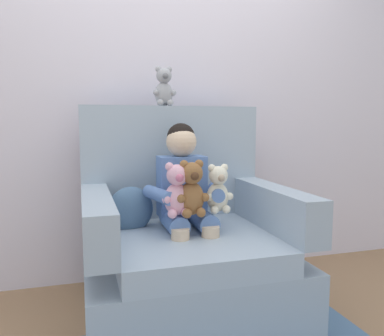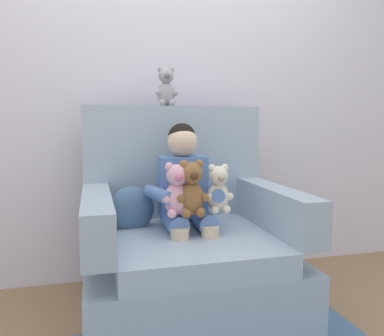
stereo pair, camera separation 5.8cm
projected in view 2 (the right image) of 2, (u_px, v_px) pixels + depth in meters
name	position (u px, v px, depth m)	size (l,w,h in m)	color
ground_plane	(189.00, 317.00, 2.10)	(8.00, 8.00, 0.00)	#936D4C
back_wall	(164.00, 88.00, 2.61)	(6.00, 0.10, 2.60)	silver
armchair	(186.00, 251.00, 2.11)	(1.09, 0.95, 1.16)	#9EADBC
seated_child	(186.00, 190.00, 2.10)	(0.45, 0.39, 0.82)	#597AB7
plush_cream	(218.00, 190.00, 2.01)	(0.15, 0.12, 0.26)	silver
plush_brown	(192.00, 190.00, 1.94)	(0.17, 0.14, 0.29)	brown
plush_pink	(177.00, 191.00, 1.93)	(0.16, 0.13, 0.28)	#EAA8BC
plush_grey_on_backrest	(166.00, 88.00, 2.32)	(0.14, 0.12, 0.24)	#9E9EA3
throw_pillow	(132.00, 209.00, 2.13)	(0.26, 0.12, 0.26)	slate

